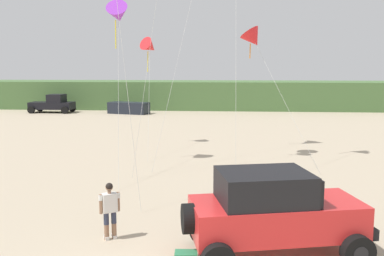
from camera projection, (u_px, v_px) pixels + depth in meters
dune_ridge at (166, 94)px, 51.15m from camera, size 90.00×7.51×3.20m
jeep at (274, 211)px, 11.07m from camera, size 5.01×3.26×2.26m
person_watching at (110, 208)px, 12.12m from camera, size 0.55×0.45×1.67m
distant_pickup at (53, 104)px, 45.76m from camera, size 4.64×2.45×1.98m
distant_sedan at (129, 108)px, 44.84m from camera, size 4.50×2.73×1.20m
kite_yellow_diamond at (118, 14)px, 21.20m from camera, size 1.74×5.96×8.20m
kite_pink_ribbon at (253, 39)px, 22.50m from camera, size 3.73×4.43×7.11m
kite_green_box at (150, 47)px, 26.58m from camera, size 1.57×6.31×6.84m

